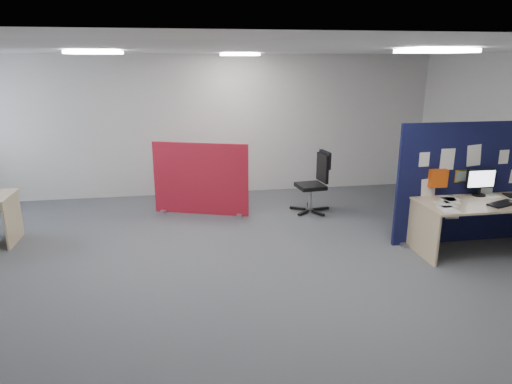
{
  "coord_description": "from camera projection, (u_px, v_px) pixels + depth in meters",
  "views": [
    {
      "loc": [
        -0.56,
        -5.39,
        2.58
      ],
      "look_at": [
        0.35,
        -0.01,
        1.0
      ],
      "focal_mm": 32.0,
      "sensor_mm": 36.0,
      "label": 1
    }
  ],
  "objects": [
    {
      "name": "floor",
      "position": [
        229.0,
        267.0,
        5.91
      ],
      "size": [
        9.0,
        9.0,
        0.0
      ],
      "primitive_type": "plane",
      "color": "#505358",
      "rests_on": "ground"
    },
    {
      "name": "ceiling",
      "position": [
        225.0,
        49.0,
        5.16
      ],
      "size": [
        9.0,
        7.0,
        0.02
      ],
      "primitive_type": "cube",
      "color": "white",
      "rests_on": "wall_back"
    },
    {
      "name": "wall_back",
      "position": [
        208.0,
        126.0,
        8.85
      ],
      "size": [
        9.0,
        0.02,
        2.7
      ],
      "primitive_type": "cube",
      "color": "silver",
      "rests_on": "floor"
    },
    {
      "name": "wall_front",
      "position": [
        304.0,
        323.0,
        2.22
      ],
      "size": [
        9.0,
        0.02,
        2.7
      ],
      "primitive_type": "cube",
      "color": "silver",
      "rests_on": "floor"
    },
    {
      "name": "ceiling_lights",
      "position": [
        246.0,
        53.0,
        5.85
      ],
      "size": [
        4.1,
        4.1,
        0.04
      ],
      "color": "white",
      "rests_on": "ceiling"
    },
    {
      "name": "navy_divider",
      "position": [
        466.0,
        184.0,
        6.54
      ],
      "size": [
        2.13,
        0.3,
        1.76
      ],
      "color": "black",
      "rests_on": "floor"
    },
    {
      "name": "main_desk",
      "position": [
        486.0,
        211.0,
        6.31
      ],
      "size": [
        1.95,
        0.87,
        0.73
      ],
      "color": "#CEB584",
      "rests_on": "floor"
    },
    {
      "name": "monitor_main",
      "position": [
        480.0,
        181.0,
        6.41
      ],
      "size": [
        0.44,
        0.18,
        0.39
      ],
      "rotation": [
        0.0,
        0.0,
        0.0
      ],
      "color": "black",
      "rests_on": "main_desk"
    },
    {
      "name": "keyboard",
      "position": [
        503.0,
        204.0,
        6.07
      ],
      "size": [
        0.48,
        0.32,
        0.02
      ],
      "primitive_type": "cube",
      "rotation": [
        0.0,
        0.0,
        0.35
      ],
      "color": "black",
      "rests_on": "main_desk"
    },
    {
      "name": "red_divider",
      "position": [
        201.0,
        180.0,
        7.8
      ],
      "size": [
        1.58,
        0.6,
        1.25
      ],
      "rotation": [
        0.0,
        0.0,
        -0.34
      ],
      "color": "#A61527",
      "rests_on": "floor"
    },
    {
      "name": "office_chair",
      "position": [
        317.0,
        178.0,
        7.93
      ],
      "size": [
        0.69,
        0.7,
        1.06
      ],
      "rotation": [
        0.0,
        0.0,
        0.12
      ],
      "color": "black",
      "rests_on": "floor"
    },
    {
      "name": "desk_papers",
      "position": [
        469.0,
        202.0,
        6.19
      ],
      "size": [
        1.49,
        0.83,
        0.0
      ],
      "color": "white",
      "rests_on": "main_desk"
    }
  ]
}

